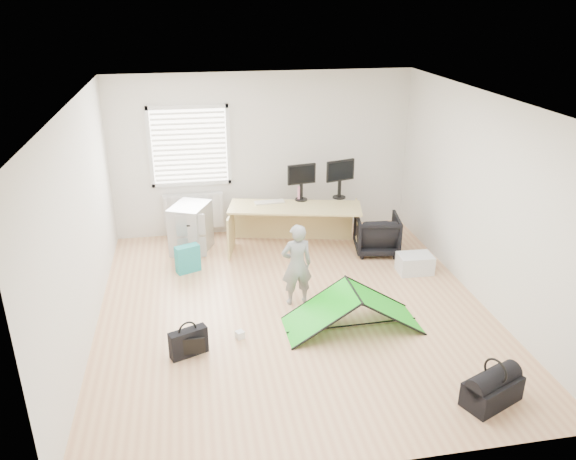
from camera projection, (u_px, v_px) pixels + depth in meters
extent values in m
plane|color=tan|center=(293.00, 308.00, 7.39)|extent=(5.50, 5.50, 0.00)
cube|color=silver|center=(263.00, 154.00, 9.36)|extent=(5.00, 0.02, 2.70)
cube|color=silver|center=(190.00, 146.00, 9.05)|extent=(1.20, 0.06, 1.20)
cube|color=silver|center=(194.00, 211.00, 9.44)|extent=(1.00, 0.12, 0.60)
cube|color=tan|center=(295.00, 227.00, 9.02)|extent=(2.18, 1.11, 0.71)
cube|color=#A2A4A7|center=(191.00, 228.00, 8.90)|extent=(0.73, 0.82, 0.78)
cube|color=black|center=(301.00, 187.00, 9.08)|extent=(0.48, 0.17, 0.45)
cube|color=black|center=(340.00, 184.00, 9.17)|extent=(0.51, 0.24, 0.47)
cube|color=beige|center=(269.00, 202.00, 9.04)|extent=(0.49, 0.20, 0.02)
cylinder|color=#C06C84|center=(299.00, 193.00, 9.13)|extent=(0.06, 0.06, 0.23)
imported|color=black|center=(377.00, 234.00, 8.88)|extent=(0.77, 0.79, 0.62)
imported|color=gray|center=(297.00, 265.00, 7.30)|extent=(0.43, 0.30, 1.13)
cube|color=silver|center=(415.00, 263.00, 8.29)|extent=(0.51, 0.36, 0.28)
cube|color=teal|center=(188.00, 259.00, 8.28)|extent=(0.38, 0.27, 0.42)
cube|color=black|center=(189.00, 342.00, 6.37)|extent=(0.45, 0.29, 0.33)
cube|color=silver|center=(240.00, 335.00, 6.72)|extent=(0.12, 0.12, 0.09)
cube|color=black|center=(492.00, 391.00, 5.63)|extent=(0.69, 0.53, 0.27)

